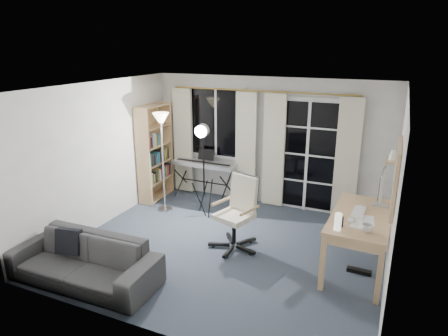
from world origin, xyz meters
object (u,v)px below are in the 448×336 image
at_px(office_chair, 240,206).
at_px(desk, 361,222).
at_px(torchiere_lamp, 162,133).
at_px(studio_light, 202,142).
at_px(sofa, 81,254).
at_px(bookshelf, 153,155).
at_px(monitor, 382,185).
at_px(mug, 367,227).
at_px(keyboard_piano, 204,165).

bearing_deg(office_chair, desk, 17.59).
bearing_deg(torchiere_lamp, studio_light, 3.51).
height_order(desk, sofa, desk).
distance_m(bookshelf, monitor, 4.26).
xyz_separation_m(bookshelf, mug, (4.10, -1.64, -0.02)).
height_order(studio_light, desk, studio_light).
distance_m(studio_light, mug, 3.11).
height_order(keyboard_piano, monitor, monitor).
bearing_deg(mug, desk, 101.31).
height_order(office_chair, sofa, office_chair).
relative_size(desk, sofa, 0.75).
bearing_deg(studio_light, mug, -30.32).
bearing_deg(sofa, monitor, 31.51).
relative_size(studio_light, mug, 13.01).
distance_m(bookshelf, torchiere_lamp, 0.90).
bearing_deg(desk, keyboard_piano, 155.96).
relative_size(studio_light, sofa, 0.84).
bearing_deg(office_chair, mug, 2.17).
height_order(torchiere_lamp, office_chair, torchiere_lamp).
xyz_separation_m(bookshelf, sofa, (0.79, -2.89, -0.49)).
distance_m(monitor, sofa, 4.12).
distance_m(desk, sofa, 3.67).
bearing_deg(sofa, torchiere_lamp, 95.22).
xyz_separation_m(torchiere_lamp, mug, (3.59, -1.18, -0.60)).
bearing_deg(bookshelf, studio_light, -19.82).
relative_size(bookshelf, studio_light, 1.09).
relative_size(torchiere_lamp, monitor, 3.15).
bearing_deg(studio_light, desk, -21.77).
bearing_deg(mug, monitor, 84.22).
xyz_separation_m(desk, monitor, (0.20, 0.45, 0.40)).
height_order(desk, monitor, monitor).
xyz_separation_m(studio_light, monitor, (2.91, -0.28, -0.27)).
height_order(bookshelf, sofa, bookshelf).
bearing_deg(monitor, torchiere_lamp, 178.32).
distance_m(bookshelf, desk, 4.17).
bearing_deg(desk, torchiere_lamp, 170.86).
distance_m(bookshelf, sofa, 3.03).
bearing_deg(studio_light, monitor, -12.20).
height_order(studio_light, mug, studio_light).
distance_m(torchiere_lamp, monitor, 3.71).
xyz_separation_m(office_chair, mug, (1.82, -0.48, 0.22)).
relative_size(desk, monitor, 2.63).
relative_size(keyboard_piano, desk, 0.84).
xyz_separation_m(torchiere_lamp, desk, (3.49, -0.68, -0.76)).
distance_m(torchiere_lamp, office_chair, 2.07).
bearing_deg(torchiere_lamp, mug, -18.24).
height_order(bookshelf, office_chair, bookshelf).
relative_size(torchiere_lamp, keyboard_piano, 1.42).
distance_m(desk, mug, 0.54).
height_order(keyboard_piano, office_chair, office_chair).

